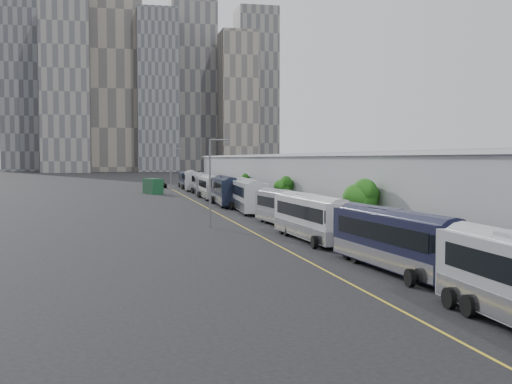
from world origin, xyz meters
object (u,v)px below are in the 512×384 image
object	(u,v)px
street_lamp_near	(212,176)
bus_6	(210,189)
bus_9	(186,181)
shipping_container	(153,186)
suv	(161,185)
bus_8	(191,182)
bus_3	(285,211)
bus_4	(248,198)
street_lamp_far	(172,169)
bus_1	(395,245)
bus_5	(226,193)
bus_2	(312,221)
bus_7	(202,185)

from	to	relation	value
street_lamp_near	bus_6	bearing A→B (deg)	81.80
bus_9	shipping_container	distance (m)	25.68
suv	shipping_container	bearing A→B (deg)	-99.17
suv	bus_8	bearing A→B (deg)	-69.05
bus_3	bus_8	world-z (taller)	bus_8
bus_4	street_lamp_far	size ratio (longest dim) A/B	1.70
bus_1	bus_5	world-z (taller)	bus_5
street_lamp_near	shipping_container	distance (m)	60.25
bus_2	bus_8	distance (m)	83.50
bus_9	street_lamp_near	size ratio (longest dim) A/B	1.45
street_lamp_far	bus_6	bearing A→B (deg)	-36.26
suv	bus_7	bearing A→B (deg)	-80.78
bus_7	bus_2	bearing A→B (deg)	-85.37
bus_2	bus_3	bearing A→B (deg)	83.77
bus_8	street_lamp_far	bearing A→B (deg)	-98.65
bus_2	street_lamp_far	xyz separation A→B (m)	(-6.02, 58.73, 3.28)
bus_4	bus_6	distance (m)	26.65
bus_6	bus_7	distance (m)	13.47
bus_1	suv	bearing A→B (deg)	88.93
bus_6	suv	distance (m)	42.25
bus_7	street_lamp_far	world-z (taller)	street_lamp_far
bus_1	bus_3	distance (m)	25.48
bus_2	bus_6	xyz separation A→B (m)	(-0.20, 54.46, 0.06)
street_lamp_near	street_lamp_far	xyz separation A→B (m)	(0.40, 47.46, -0.08)
shipping_container	suv	bearing A→B (deg)	66.43
bus_9	bus_5	bearing A→B (deg)	-90.08
bus_8	suv	size ratio (longest dim) A/B	2.75
bus_1	bus_3	bearing A→B (deg)	85.49
bus_9	bus_3	bearing A→B (deg)	-89.27
bus_7	street_lamp_near	size ratio (longest dim) A/B	1.60
bus_4	bus_8	size ratio (longest dim) A/B	1.00
bus_8	suv	xyz separation A→B (m)	(-5.41, 12.91, -1.00)
street_lamp_near	suv	size ratio (longest dim) A/B	1.65
bus_8	shipping_container	xyz separation A→B (m)	(-8.65, -12.11, -0.29)
bus_5	shipping_container	distance (m)	32.83
bus_1	bus_8	distance (m)	98.05
bus_1	bus_6	world-z (taller)	bus_6
bus_8	bus_7	bearing A→B (deg)	-84.09
bus_5	street_lamp_far	world-z (taller)	street_lamp_far
bus_3	street_lamp_far	size ratio (longest dim) A/B	1.46
bus_5	shipping_container	world-z (taller)	bus_5
shipping_container	street_lamp_far	bearing A→B (deg)	-95.26
bus_4	bus_6	xyz separation A→B (m)	(-0.80, 26.64, -0.10)
bus_6	bus_9	distance (m)	41.00
street_lamp_far	shipping_container	distance (m)	13.33
bus_6	street_lamp_far	size ratio (longest dim) A/B	1.59
bus_3	bus_1	bearing A→B (deg)	-95.56
bus_6	street_lamp_near	size ratio (longest dim) A/B	1.56
bus_4	bus_9	xyz separation A→B (m)	(-0.12, 67.64, -0.21)
bus_9	bus_1	bearing A→B (deg)	-89.42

